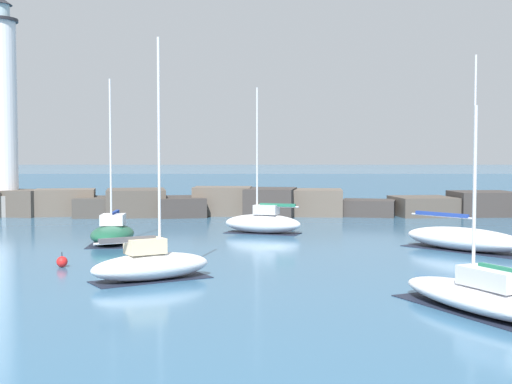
# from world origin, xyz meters

# --- Properties ---
(open_sea_beyond) EXTENTS (400.00, 116.00, 0.01)m
(open_sea_beyond) POSITION_xyz_m (0.00, 111.02, 0.00)
(open_sea_beyond) COLOR #235175
(open_sea_beyond) RESTS_ON ground
(breakwater_jetty) EXTENTS (57.71, 6.41, 2.45)m
(breakwater_jetty) POSITION_xyz_m (-0.48, 50.96, 1.02)
(breakwater_jetty) COLOR brown
(breakwater_jetty) RESTS_ON ground
(sailboat_moored_0) EXTENTS (5.51, 4.35, 10.29)m
(sailboat_moored_0) POSITION_xyz_m (-6.94, 20.19, 0.70)
(sailboat_moored_0) COLOR white
(sailboat_moored_0) RESTS_ON ground
(sailboat_moored_1) EXTENTS (5.45, 8.08, 7.03)m
(sailboat_moored_1) POSITION_xyz_m (5.33, 13.91, 0.56)
(sailboat_moored_1) COLOR white
(sailboat_moored_1) RESTS_ON ground
(sailboat_moored_2) EXTENTS (6.57, 7.02, 10.70)m
(sailboat_moored_2) POSITION_xyz_m (9.07, 29.30, 0.66)
(sailboat_moored_2) COLOR white
(sailboat_moored_2) RESTS_ON ground
(sailboat_moored_4) EXTENTS (2.72, 5.35, 9.72)m
(sailboat_moored_4) POSITION_xyz_m (-11.02, 32.42, 0.65)
(sailboat_moored_4) COLOR #195138
(sailboat_moored_4) RESTS_ON ground
(sailboat_moored_6) EXTENTS (5.60, 3.51, 9.74)m
(sailboat_moored_6) POSITION_xyz_m (-1.98, 37.68, 0.75)
(sailboat_moored_6) COLOR silver
(sailboat_moored_6) RESTS_ON ground
(mooring_buoy_orange_near) EXTENTS (0.52, 0.52, 0.72)m
(mooring_buoy_orange_near) POSITION_xyz_m (-11.64, 23.58, 0.26)
(mooring_buoy_orange_near) COLOR red
(mooring_buoy_orange_near) RESTS_ON ground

